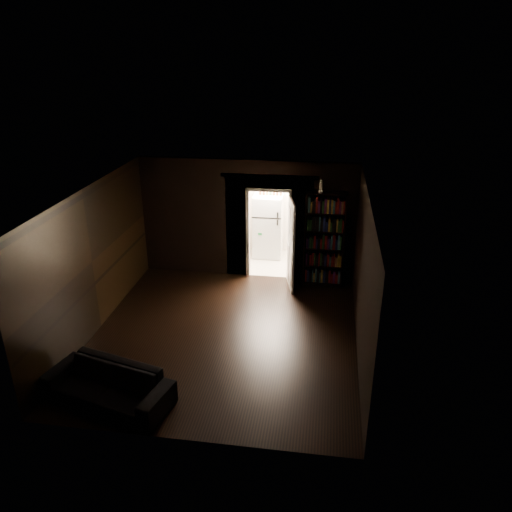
{
  "coord_description": "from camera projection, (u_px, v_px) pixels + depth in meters",
  "views": [
    {
      "loc": [
        1.8,
        -8.01,
        5.22
      ],
      "look_at": [
        0.48,
        0.9,
        1.32
      ],
      "focal_mm": 35.0,
      "sensor_mm": 36.0,
      "label": 1
    }
  ],
  "objects": [
    {
      "name": "bookshelf",
      "position": [
        324.0,
        239.0,
        11.22
      ],
      "size": [
        0.95,
        0.51,
        2.2
      ],
      "primitive_type": "cube",
      "rotation": [
        0.0,
        0.0,
        -0.22
      ],
      "color": "black",
      "rests_on": "ground"
    },
    {
      "name": "figurine",
      "position": [
        321.0,
        186.0,
        10.67
      ],
      "size": [
        0.13,
        0.13,
        0.29
      ],
      "primitive_type": "cube",
      "rotation": [
        0.0,
        0.0,
        -0.41
      ],
      "color": "white",
      "rests_on": "bookshelf"
    },
    {
      "name": "room_walls",
      "position": [
        233.0,
        234.0,
        9.89
      ],
      "size": [
        5.02,
        5.61,
        2.84
      ],
      "color": "black",
      "rests_on": "ground"
    },
    {
      "name": "door",
      "position": [
        291.0,
        245.0,
        11.13
      ],
      "size": [
        0.23,
        0.84,
        2.05
      ],
      "primitive_type": "cube",
      "rotation": [
        0.0,
        0.0,
        1.79
      ],
      "color": "silver",
      "rests_on": "ground"
    },
    {
      "name": "sofa",
      "position": [
        107.0,
        380.0,
        7.71
      ],
      "size": [
        2.18,
        1.36,
        0.78
      ],
      "primitive_type": "imported",
      "rotation": [
        0.0,
        0.0,
        -0.26
      ],
      "color": "black",
      "rests_on": "ground"
    },
    {
      "name": "refrigerator",
      "position": [
        268.0,
        226.0,
        12.87
      ],
      "size": [
        0.84,
        0.79,
        1.65
      ],
      "primitive_type": "cube",
      "rotation": [
        0.0,
        0.0,
        -0.16
      ],
      "color": "silver",
      "rests_on": "ground"
    },
    {
      "name": "ground",
      "position": [
        224.0,
        336.0,
        9.58
      ],
      "size": [
        5.5,
        5.5,
        0.0
      ],
      "primitive_type": "plane",
      "color": "black",
      "rests_on": "ground"
    },
    {
      "name": "bottles",
      "position": [
        271.0,
        190.0,
        12.45
      ],
      "size": [
        0.67,
        0.13,
        0.27
      ],
      "primitive_type": "cube",
      "rotation": [
        0.0,
        0.0,
        -0.06
      ],
      "color": "black",
      "rests_on": "refrigerator"
    },
    {
      "name": "kitchen_alcove",
      "position": [
        274.0,
        214.0,
        12.55
      ],
      "size": [
        2.2,
        1.8,
        2.6
      ],
      "color": "beige",
      "rests_on": "ground"
    }
  ]
}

